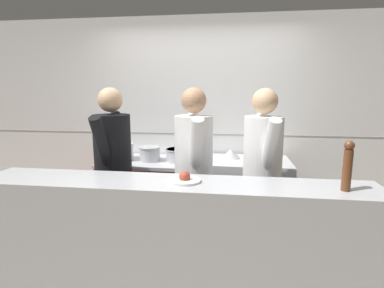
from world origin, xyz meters
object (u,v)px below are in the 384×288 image
at_px(stock_pot, 121,151).
at_px(pepper_mill, 348,165).
at_px(mixing_bowl_steel, 231,154).
at_px(chef_sous, 194,171).
at_px(chef_head_cook, 113,168).
at_px(sauce_pot, 150,153).
at_px(chef_line, 262,172).
at_px(oven_range, 150,195).
at_px(braising_pot, 178,155).
at_px(plated_dish_main, 185,179).

distance_m(stock_pot, pepper_mill, 2.47).
relative_size(mixing_bowl_steel, chef_sous, 0.13).
height_order(chef_head_cook, chef_sous, chef_head_cook).
distance_m(sauce_pot, chef_line, 1.39).
relative_size(chef_sous, chef_line, 1.00).
relative_size(sauce_pot, chef_sous, 0.15).
xyz_separation_m(sauce_pot, chef_sous, (0.61, -0.69, -0.01)).
height_order(chef_head_cook, chef_line, chef_head_cook).
bearing_deg(oven_range, chef_head_cook, -102.03).
bearing_deg(chef_head_cook, pepper_mill, -16.72).
relative_size(braising_pot, chef_head_cook, 0.17).
bearing_deg(chef_line, chef_head_cook, 172.64).
relative_size(sauce_pot, plated_dish_main, 1.03).
height_order(plated_dish_main, pepper_mill, pepper_mill).
xyz_separation_m(chef_head_cook, chef_sous, (0.79, -0.01, -0.00)).
distance_m(stock_pot, sauce_pot, 0.36).
height_order(sauce_pot, pepper_mill, pepper_mill).
bearing_deg(oven_range, mixing_bowl_steel, 4.74).
relative_size(oven_range, chef_line, 0.64).
height_order(mixing_bowl_steel, chef_head_cook, chef_head_cook).
distance_m(oven_range, chef_head_cook, 0.90).
relative_size(oven_range, pepper_mill, 3.20).
bearing_deg(braising_pot, chef_line, -35.35).
distance_m(braising_pot, chef_sous, 0.76).
bearing_deg(plated_dish_main, braising_pot, 102.57).
bearing_deg(braising_pot, stock_pot, -179.15).
xyz_separation_m(stock_pot, chef_sous, (0.97, -0.70, -0.02)).
height_order(mixing_bowl_steel, chef_sous, chef_sous).
bearing_deg(mixing_bowl_steel, stock_pot, -175.04).
height_order(oven_range, plated_dish_main, plated_dish_main).
distance_m(sauce_pot, pepper_mill, 2.17).
relative_size(pepper_mill, chef_line, 0.20).
xyz_separation_m(sauce_pot, plated_dish_main, (0.61, -1.24, 0.08)).
relative_size(mixing_bowl_steel, plated_dish_main, 0.94).
relative_size(oven_range, chef_head_cook, 0.64).
relative_size(sauce_pot, chef_line, 0.15).
distance_m(braising_pot, pepper_mill, 1.93).
bearing_deg(sauce_pot, chef_sous, -48.36).
height_order(chef_sous, chef_line, chef_sous).
distance_m(oven_range, mixing_bowl_steel, 1.10).
bearing_deg(chef_line, braising_pot, 135.14).
bearing_deg(plated_dish_main, sauce_pot, 116.40).
relative_size(oven_range, braising_pot, 3.77).
xyz_separation_m(oven_range, chef_line, (1.26, -0.66, 0.52)).
relative_size(oven_range, plated_dish_main, 4.54).
bearing_deg(plated_dish_main, pepper_mill, -2.74).
bearing_deg(chef_line, mixing_bowl_steel, 102.01).
relative_size(braising_pot, plated_dish_main, 1.20).
height_order(mixing_bowl_steel, chef_line, chef_line).
xyz_separation_m(mixing_bowl_steel, chef_sous, (-0.33, -0.81, -0.01)).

